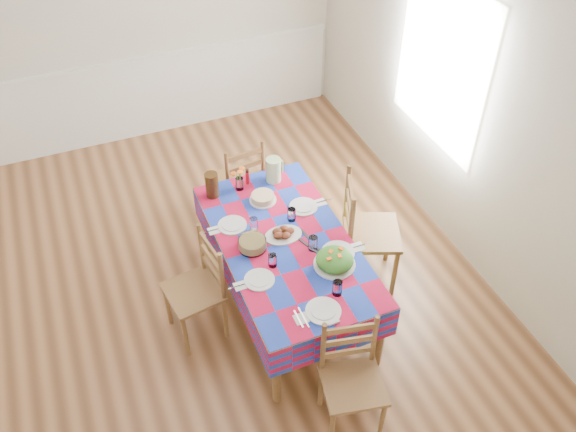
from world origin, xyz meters
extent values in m
cube|color=brown|center=(0.00, 0.00, -0.02)|extent=(4.50, 5.00, 0.04)
cube|color=beige|center=(0.00, 2.52, 1.35)|extent=(4.50, 0.04, 2.70)
cube|color=beige|center=(2.27, 0.00, 1.35)|extent=(0.04, 5.00, 2.70)
cube|color=white|center=(0.00, 2.47, 0.90)|extent=(4.41, 0.06, 0.04)
cube|color=white|center=(0.00, 2.48, 0.45)|extent=(4.41, 0.03, 0.90)
plane|color=white|center=(2.23, 0.30, 1.50)|extent=(0.00, 1.40, 1.40)
cylinder|color=brown|center=(0.18, -1.19, 0.32)|extent=(0.06, 0.06, 0.64)
cylinder|color=brown|center=(0.99, -1.19, 0.32)|extent=(0.06, 0.06, 0.64)
cylinder|color=brown|center=(0.18, 0.43, 0.32)|extent=(0.06, 0.06, 0.64)
cylinder|color=brown|center=(0.99, 0.43, 0.32)|extent=(0.06, 0.06, 0.64)
cube|color=brown|center=(0.59, -0.38, 0.66)|extent=(0.91, 1.73, 0.04)
cube|color=maroon|center=(0.59, -0.38, 0.69)|extent=(0.95, 1.77, 0.01)
cube|color=maroon|center=(0.11, -0.38, 0.55)|extent=(0.01, 1.77, 0.27)
cube|color=maroon|center=(1.06, -0.38, 0.55)|extent=(0.01, 1.77, 0.27)
cube|color=maroon|center=(0.59, -1.26, 0.55)|extent=(0.95, 0.01, 0.27)
cube|color=maroon|center=(0.59, 0.50, 0.55)|extent=(0.95, 0.01, 0.27)
cylinder|color=silver|center=(0.57, -1.09, 0.70)|extent=(0.24, 0.24, 0.01)
cylinder|color=silver|center=(0.57, -1.09, 0.71)|extent=(0.17, 0.17, 0.01)
cylinder|color=white|center=(0.72, -0.99, 0.75)|extent=(0.07, 0.07, 0.12)
cube|color=silver|center=(0.40, -1.09, 0.69)|extent=(0.09, 0.09, 0.01)
cube|color=silver|center=(0.39, -1.09, 0.70)|extent=(0.01, 0.15, 0.00)
cube|color=silver|center=(0.42, -1.09, 0.70)|extent=(0.01, 0.18, 0.00)
cylinder|color=silver|center=(0.27, -0.67, 0.70)|extent=(0.22, 0.22, 0.01)
cylinder|color=silver|center=(0.27, -0.67, 0.70)|extent=(0.15, 0.15, 0.00)
cylinder|color=white|center=(0.40, -0.57, 0.74)|extent=(0.06, 0.06, 0.11)
cube|color=silver|center=(0.12, -0.67, 0.69)|extent=(0.08, 0.08, 0.00)
cube|color=silver|center=(0.11, -0.67, 0.70)|extent=(0.14, 0.01, 0.00)
cube|color=silver|center=(0.14, -0.67, 0.70)|extent=(0.16, 0.01, 0.00)
cylinder|color=silver|center=(0.27, -0.06, 0.70)|extent=(0.23, 0.23, 0.01)
cylinder|color=silver|center=(0.27, -0.06, 0.71)|extent=(0.16, 0.16, 0.01)
cylinder|color=white|center=(0.41, -0.16, 0.75)|extent=(0.06, 0.06, 0.11)
cube|color=silver|center=(0.12, -0.06, 0.69)|extent=(0.08, 0.08, 0.01)
cube|color=silver|center=(0.10, -0.06, 0.70)|extent=(0.14, 0.01, 0.00)
cube|color=silver|center=(0.13, -0.06, 0.70)|extent=(0.17, 0.01, 0.00)
cylinder|color=silver|center=(0.90, -0.64, 0.70)|extent=(0.25, 0.25, 0.01)
cylinder|color=silver|center=(0.90, -0.64, 0.71)|extent=(0.17, 0.17, 0.01)
cylinder|color=white|center=(0.74, -0.53, 0.75)|extent=(0.07, 0.07, 0.12)
cube|color=silver|center=(1.06, -0.64, 0.69)|extent=(0.09, 0.09, 0.01)
cube|color=silver|center=(1.04, -0.64, 0.70)|extent=(0.15, 0.01, 0.00)
cube|color=silver|center=(1.08, -0.64, 0.70)|extent=(0.18, 0.01, 0.00)
cylinder|color=silver|center=(0.86, -0.07, 0.70)|extent=(0.23, 0.23, 0.01)
cylinder|color=silver|center=(0.86, -0.07, 0.71)|extent=(0.16, 0.16, 0.01)
cylinder|color=white|center=(0.72, -0.17, 0.75)|extent=(0.06, 0.06, 0.11)
cube|color=silver|center=(1.01, -0.07, 0.69)|extent=(0.08, 0.08, 0.01)
cube|color=silver|center=(1.00, -0.07, 0.70)|extent=(0.14, 0.01, 0.00)
cube|color=silver|center=(1.03, -0.07, 0.70)|extent=(0.17, 0.01, 0.00)
ellipsoid|color=silver|center=(0.59, -0.31, 0.70)|extent=(0.29, 0.21, 0.01)
ellipsoid|color=black|center=(0.64, -0.31, 0.73)|extent=(0.08, 0.07, 0.04)
ellipsoid|color=black|center=(0.61, -0.28, 0.73)|extent=(0.08, 0.07, 0.04)
ellipsoid|color=black|center=(0.55, -0.29, 0.73)|extent=(0.08, 0.07, 0.04)
ellipsoid|color=black|center=(0.54, -0.33, 0.73)|extent=(0.08, 0.07, 0.04)
ellipsoid|color=black|center=(0.60, -0.35, 0.73)|extent=(0.08, 0.07, 0.04)
cylinder|color=silver|center=(0.82, -0.73, 0.70)|extent=(0.31, 0.31, 0.01)
ellipsoid|color=#114512|center=(0.82, -0.73, 0.75)|extent=(0.27, 0.27, 0.12)
cube|color=orange|center=(0.76, -0.76, 0.81)|extent=(0.04, 0.03, 0.01)
cube|color=orange|center=(0.80, -0.70, 0.81)|extent=(0.04, 0.04, 0.01)
cube|color=orange|center=(0.84, -0.76, 0.81)|extent=(0.03, 0.04, 0.01)
cube|color=orange|center=(0.88, -0.70, 0.81)|extent=(0.04, 0.04, 0.01)
cylinder|color=white|center=(0.33, -0.34, 0.73)|extent=(0.21, 0.21, 0.08)
cylinder|color=#CCC36C|center=(0.33, -0.34, 0.73)|extent=(0.19, 0.19, 0.06)
cylinder|color=silver|center=(0.59, 0.13, 0.70)|extent=(0.22, 0.22, 0.01)
cylinder|color=tan|center=(0.59, 0.13, 0.73)|extent=(0.19, 0.19, 0.05)
cube|color=black|center=(0.71, -0.45, 0.69)|extent=(0.12, 0.29, 0.01)
cube|color=black|center=(0.76, -0.43, 0.69)|extent=(0.06, 0.30, 0.01)
cylinder|color=white|center=(0.47, 0.35, 0.75)|extent=(0.06, 0.06, 0.11)
cylinder|color=#347A28|center=(0.45, 0.35, 0.79)|extent=(0.01, 0.01, 0.16)
ellipsoid|color=orange|center=(0.42, 0.35, 0.86)|extent=(0.05, 0.05, 0.02)
cylinder|color=#347A28|center=(0.48, 0.35, 0.79)|extent=(0.01, 0.01, 0.16)
ellipsoid|color=orange|center=(0.50, 0.37, 0.88)|extent=(0.05, 0.05, 0.02)
cylinder|color=#347A28|center=(0.47, 0.33, 0.79)|extent=(0.01, 0.01, 0.16)
ellipsoid|color=orange|center=(0.47, 0.31, 0.89)|extent=(0.05, 0.05, 0.02)
cylinder|color=red|center=(0.55, 0.39, 0.76)|extent=(0.03, 0.03, 0.14)
cylinder|color=#B6D697|center=(0.77, 0.35, 0.80)|extent=(0.13, 0.13, 0.22)
cylinder|color=#321E0B|center=(0.24, 0.35, 0.80)|extent=(0.11, 0.11, 0.22)
cube|color=silver|center=(0.59, -1.21, 0.70)|extent=(0.08, 0.02, 0.02)
cylinder|color=brown|center=(0.39, -1.66, 0.21)|extent=(0.03, 0.03, 0.42)
cylinder|color=brown|center=(0.72, -1.73, 0.21)|extent=(0.03, 0.03, 0.42)
cylinder|color=brown|center=(0.45, -1.35, 0.21)|extent=(0.03, 0.03, 0.42)
cylinder|color=brown|center=(0.78, -1.41, 0.21)|extent=(0.03, 0.03, 0.42)
cube|color=brown|center=(0.59, -1.54, 0.44)|extent=(0.46, 0.45, 0.03)
cylinder|color=brown|center=(0.45, -1.34, 0.66)|extent=(0.03, 0.03, 0.47)
cylinder|color=brown|center=(0.79, -1.41, 0.66)|extent=(0.03, 0.03, 0.47)
cube|color=brown|center=(0.62, -1.37, 0.57)|extent=(0.34, 0.09, 0.05)
cube|color=brown|center=(0.62, -1.37, 0.69)|extent=(0.34, 0.09, 0.05)
cube|color=brown|center=(0.62, -1.37, 0.81)|extent=(0.34, 0.09, 0.05)
cylinder|color=brown|center=(0.73, 0.96, 0.21)|extent=(0.03, 0.03, 0.43)
cylinder|color=brown|center=(0.39, 0.91, 0.21)|extent=(0.03, 0.03, 0.43)
cylinder|color=brown|center=(0.78, 0.64, 0.21)|extent=(0.03, 0.03, 0.43)
cylinder|color=brown|center=(0.44, 0.59, 0.21)|extent=(0.03, 0.03, 0.43)
cube|color=brown|center=(0.59, 0.78, 0.44)|extent=(0.45, 0.43, 0.03)
cylinder|color=brown|center=(0.78, 0.63, 0.67)|extent=(0.03, 0.03, 0.48)
cylinder|color=brown|center=(0.44, 0.58, 0.67)|extent=(0.03, 0.03, 0.48)
cube|color=brown|center=(0.61, 0.60, 0.57)|extent=(0.34, 0.06, 0.05)
cube|color=brown|center=(0.61, 0.60, 0.70)|extent=(0.34, 0.06, 0.05)
cube|color=brown|center=(0.61, 0.60, 0.82)|extent=(0.34, 0.06, 0.05)
cylinder|color=brown|center=(-0.35, -0.23, 0.22)|extent=(0.03, 0.03, 0.43)
cylinder|color=brown|center=(-0.30, -0.58, 0.22)|extent=(0.03, 0.03, 0.43)
cylinder|color=brown|center=(-0.03, -0.19, 0.22)|extent=(0.03, 0.03, 0.43)
cylinder|color=brown|center=(0.03, -0.53, 0.22)|extent=(0.03, 0.03, 0.43)
cube|color=brown|center=(-0.16, -0.38, 0.45)|extent=(0.44, 0.46, 0.03)
cylinder|color=brown|center=(-0.02, -0.18, 0.67)|extent=(0.03, 0.03, 0.48)
cylinder|color=brown|center=(0.04, -0.53, 0.67)|extent=(0.03, 0.03, 0.48)
cube|color=brown|center=(0.01, -0.36, 0.58)|extent=(0.07, 0.35, 0.05)
cube|color=brown|center=(0.01, -0.36, 0.70)|extent=(0.07, 0.35, 0.05)
cube|color=brown|center=(0.01, -0.36, 0.83)|extent=(0.07, 0.35, 0.05)
cylinder|color=brown|center=(1.43, -0.64, 0.25)|extent=(0.04, 0.04, 0.50)
cylinder|color=brown|center=(1.58, -0.27, 0.25)|extent=(0.04, 0.04, 0.50)
cylinder|color=brown|center=(1.08, -0.50, 0.25)|extent=(0.04, 0.04, 0.50)
cylinder|color=brown|center=(1.23, -0.13, 0.25)|extent=(0.04, 0.04, 0.50)
cube|color=brown|center=(1.33, -0.38, 0.51)|extent=(0.58, 0.59, 0.03)
cylinder|color=brown|center=(1.07, -0.49, 0.77)|extent=(0.04, 0.04, 0.55)
cylinder|color=brown|center=(1.22, -0.12, 0.77)|extent=(0.04, 0.04, 0.55)
cube|color=brown|center=(1.15, -0.31, 0.66)|extent=(0.17, 0.38, 0.06)
cube|color=brown|center=(1.15, -0.31, 0.81)|extent=(0.17, 0.38, 0.06)
cube|color=brown|center=(1.15, -0.31, 0.95)|extent=(0.17, 0.38, 0.06)
camera|label=1|loc=(-0.64, -3.41, 3.89)|focal=38.00mm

